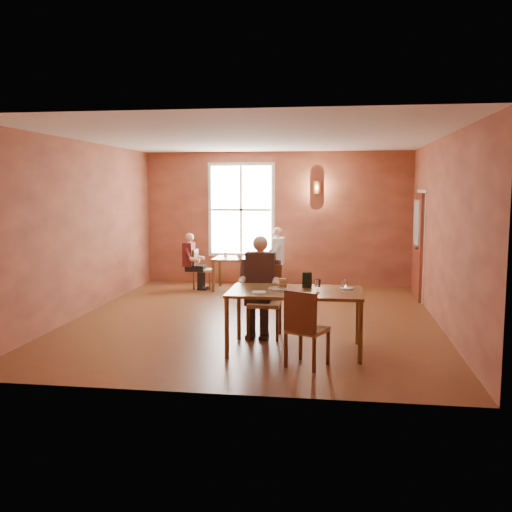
# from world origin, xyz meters

# --- Properties ---
(ground) EXTENTS (6.00, 7.00, 0.01)m
(ground) POSITION_xyz_m (0.00, 0.00, 0.00)
(ground) COLOR brown
(ground) RESTS_ON ground
(wall_back) EXTENTS (6.00, 0.04, 3.00)m
(wall_back) POSITION_xyz_m (0.00, 3.50, 1.50)
(wall_back) COLOR brown
(wall_back) RESTS_ON ground
(wall_front) EXTENTS (6.00, 0.04, 3.00)m
(wall_front) POSITION_xyz_m (0.00, -3.50, 1.50)
(wall_front) COLOR brown
(wall_front) RESTS_ON ground
(wall_left) EXTENTS (0.04, 7.00, 3.00)m
(wall_left) POSITION_xyz_m (-3.00, 0.00, 1.50)
(wall_left) COLOR brown
(wall_left) RESTS_ON ground
(wall_right) EXTENTS (0.04, 7.00, 3.00)m
(wall_right) POSITION_xyz_m (3.00, 0.00, 1.50)
(wall_right) COLOR brown
(wall_right) RESTS_ON ground
(ceiling) EXTENTS (6.00, 7.00, 0.04)m
(ceiling) POSITION_xyz_m (0.00, 0.00, 3.00)
(ceiling) COLOR white
(ceiling) RESTS_ON wall_back
(window) EXTENTS (1.36, 0.10, 1.96)m
(window) POSITION_xyz_m (-0.80, 3.45, 1.70)
(window) COLOR white
(window) RESTS_ON wall_back
(door) EXTENTS (0.12, 1.04, 2.10)m
(door) POSITION_xyz_m (2.94, 2.30, 1.05)
(door) COLOR maroon
(door) RESTS_ON ground
(wall_sconce) EXTENTS (0.16, 0.16, 0.28)m
(wall_sconce) POSITION_xyz_m (0.90, 3.40, 2.20)
(wall_sconce) COLOR brown
(wall_sconce) RESTS_ON wall_back
(main_table) EXTENTS (1.78, 1.00, 0.83)m
(main_table) POSITION_xyz_m (0.81, -1.76, 0.42)
(main_table) COLOR brown
(main_table) RESTS_ON ground
(chair_diner_main) EXTENTS (0.47, 0.47, 1.06)m
(chair_diner_main) POSITION_xyz_m (0.31, -1.11, 0.53)
(chair_diner_main) COLOR #3B1E11
(chair_diner_main) RESTS_ON ground
(diner_main) EXTENTS (0.57, 0.57, 1.43)m
(diner_main) POSITION_xyz_m (0.31, -1.14, 0.72)
(diner_main) COLOR #40281C
(diner_main) RESTS_ON ground
(chair_empty) EXTENTS (0.57, 0.57, 0.97)m
(chair_empty) POSITION_xyz_m (1.01, -2.40, 0.48)
(chair_empty) COLOR #4F2B11
(chair_empty) RESTS_ON ground
(plate_food) EXTENTS (0.36, 0.36, 0.04)m
(plate_food) POSITION_xyz_m (0.58, -1.73, 0.85)
(plate_food) COLOR white
(plate_food) RESTS_ON main_table
(sandwich) EXTENTS (0.12, 0.11, 0.12)m
(sandwich) POSITION_xyz_m (0.63, -1.66, 0.90)
(sandwich) COLOR tan
(sandwich) RESTS_ON main_table
(goblet_b) EXTENTS (0.09, 0.09, 0.19)m
(goblet_b) POSITION_xyz_m (1.45, -1.88, 0.93)
(goblet_b) COLOR white
(goblet_b) RESTS_ON main_table
(goblet_c) EXTENTS (0.10, 0.10, 0.20)m
(goblet_c) POSITION_xyz_m (1.11, -1.94, 0.94)
(goblet_c) COLOR white
(goblet_c) RESTS_ON main_table
(menu_stand) EXTENTS (0.13, 0.07, 0.22)m
(menu_stand) POSITION_xyz_m (0.96, -1.54, 0.94)
(menu_stand) COLOR black
(menu_stand) RESTS_ON main_table
(knife) EXTENTS (0.20, 0.09, 0.00)m
(knife) POSITION_xyz_m (0.79, -1.99, 0.84)
(knife) COLOR silver
(knife) RESTS_ON main_table
(napkin) EXTENTS (0.19, 0.19, 0.01)m
(napkin) POSITION_xyz_m (0.35, -1.97, 0.84)
(napkin) COLOR silver
(napkin) RESTS_ON main_table
(side_plate) EXTENTS (0.23, 0.23, 0.01)m
(side_plate) POSITION_xyz_m (1.50, -1.55, 0.84)
(side_plate) COLOR silver
(side_plate) RESTS_ON main_table
(second_table) EXTENTS (0.79, 0.79, 0.70)m
(second_table) POSITION_xyz_m (-0.87, 2.73, 0.35)
(second_table) COLOR brown
(second_table) RESTS_ON ground
(chair_diner_white) EXTENTS (0.40, 0.40, 0.90)m
(chair_diner_white) POSITION_xyz_m (-0.22, 2.73, 0.45)
(chair_diner_white) COLOR brown
(chair_diner_white) RESTS_ON ground
(diner_white) EXTENTS (0.53, 0.53, 1.31)m
(diner_white) POSITION_xyz_m (-0.19, 2.73, 0.66)
(diner_white) COLOR silver
(diner_white) RESTS_ON ground
(chair_diner_maroon) EXTENTS (0.38, 0.38, 0.87)m
(chair_diner_maroon) POSITION_xyz_m (-1.52, 2.73, 0.44)
(chair_diner_maroon) COLOR #3E1B0E
(chair_diner_maroon) RESTS_ON ground
(diner_maroon) EXTENTS (0.47, 0.47, 1.19)m
(diner_maroon) POSITION_xyz_m (-1.55, 2.73, 0.59)
(diner_maroon) COLOR maroon
(diner_maroon) RESTS_ON ground
(cup_a) EXTENTS (0.14, 0.14, 0.10)m
(cup_a) POSITION_xyz_m (-0.68, 2.59, 0.75)
(cup_a) COLOR silver
(cup_a) RESTS_ON second_table
(cup_b) EXTENTS (0.12, 0.12, 0.09)m
(cup_b) POSITION_xyz_m (-1.05, 2.86, 0.74)
(cup_b) COLOR silver
(cup_b) RESTS_ON second_table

